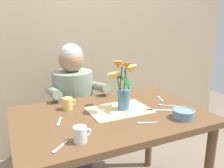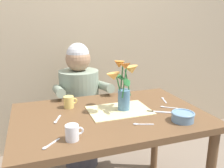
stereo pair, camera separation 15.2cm
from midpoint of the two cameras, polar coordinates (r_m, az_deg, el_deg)
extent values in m
cube|color=tan|center=(2.41, -6.93, 13.52)|extent=(4.00, 0.10, 2.50)
cube|color=brown|center=(1.53, 2.34, -7.87)|extent=(1.20, 0.80, 0.04)
cylinder|color=brown|center=(1.91, -17.76, -16.05)|extent=(0.06, 0.06, 0.70)
cylinder|color=brown|center=(2.18, 12.41, -11.47)|extent=(0.06, 0.06, 0.70)
cylinder|color=#4C4C56|center=(2.27, -5.47, -14.33)|extent=(0.30, 0.30, 0.40)
cylinder|color=gray|center=(2.09, -5.79, -3.52)|extent=(0.34, 0.34, 0.50)
sphere|color=#A37A5B|center=(2.00, -6.05, 6.00)|extent=(0.21, 0.21, 0.21)
sphere|color=silver|center=(2.00, -6.09, 7.13)|extent=(0.19, 0.19, 0.19)
cylinder|color=gray|center=(1.88, -10.51, -1.65)|extent=(0.07, 0.33, 0.12)
cylinder|color=gray|center=(1.97, 0.45, -0.62)|extent=(0.07, 0.33, 0.12)
cube|color=beige|center=(1.57, 4.54, -6.37)|extent=(0.40, 0.28, 0.00)
cylinder|color=teal|center=(1.56, 5.69, -3.91)|extent=(0.08, 0.08, 0.14)
cylinder|color=#23602D|center=(1.54, 6.64, 0.21)|extent=(0.03, 0.06, 0.16)
cone|color=#EFA84C|center=(1.54, 7.57, 3.37)|extent=(0.12, 0.12, 0.06)
sphere|color=#E5D14C|center=(1.54, 7.57, 3.55)|extent=(0.02, 0.02, 0.02)
cylinder|color=#23602D|center=(1.56, 5.10, 0.92)|extent=(0.01, 0.04, 0.19)
cone|color=orange|center=(1.58, 4.50, 4.71)|extent=(0.08, 0.07, 0.05)
sphere|color=#E5D14C|center=(1.58, 4.50, 4.89)|extent=(0.02, 0.02, 0.02)
cylinder|color=#23602D|center=(1.51, 4.59, -0.64)|extent=(0.04, 0.02, 0.14)
cone|color=#EFA84C|center=(1.46, 3.40, 1.79)|extent=(0.13, 0.13, 0.06)
sphere|color=#E5D14C|center=(1.46, 3.40, 1.98)|extent=(0.02, 0.02, 0.02)
cylinder|color=#23602D|center=(1.49, 5.99, 0.53)|extent=(0.05, 0.05, 0.20)
cone|color=orange|center=(1.44, 6.28, 4.27)|extent=(0.07, 0.08, 0.05)
sphere|color=#E5D14C|center=(1.44, 6.29, 4.47)|extent=(0.02, 0.02, 0.02)
ellipsoid|color=#23602D|center=(1.57, 4.73, 1.69)|extent=(0.05, 0.09, 0.03)
ellipsoid|color=#23602D|center=(1.58, 6.42, 0.73)|extent=(0.09, 0.09, 0.03)
ellipsoid|color=#23602D|center=(1.46, 6.53, 0.38)|extent=(0.05, 0.10, 0.05)
cylinder|color=#6689A8|center=(1.49, 19.55, -7.59)|extent=(0.13, 0.13, 0.05)
torus|color=#6689A8|center=(1.48, 19.64, -6.70)|extent=(0.14, 0.14, 0.01)
cube|color=silver|center=(1.59, 14.59, -6.62)|extent=(0.18, 0.11, 0.00)
cylinder|color=silver|center=(1.20, -6.00, -11.67)|extent=(0.07, 0.07, 0.08)
torus|color=silver|center=(1.20, -4.21, -11.26)|extent=(0.04, 0.01, 0.04)
cylinder|color=#E5C666|center=(1.62, -7.75, -4.39)|extent=(0.07, 0.07, 0.08)
torus|color=#E5C666|center=(1.62, -6.44, -4.12)|extent=(0.04, 0.01, 0.04)
cube|color=silver|center=(1.39, 11.13, -9.58)|extent=(0.10, 0.04, 0.00)
ellipsoid|color=silver|center=(1.38, 8.86, -9.57)|extent=(0.03, 0.03, 0.01)
cube|color=silver|center=(1.46, -9.99, -8.26)|extent=(0.05, 0.10, 0.00)
ellipsoid|color=silver|center=(1.41, -10.51, -9.07)|extent=(0.03, 0.03, 0.01)
cube|color=silver|center=(1.20, -10.54, -13.89)|extent=(0.08, 0.08, 0.00)
ellipsoid|color=silver|center=(1.16, -12.25, -14.92)|extent=(0.03, 0.03, 0.01)
cube|color=silver|center=(1.68, 16.48, -5.55)|extent=(0.09, 0.07, 0.00)
ellipsoid|color=silver|center=(1.68, 14.60, -5.34)|extent=(0.03, 0.03, 0.01)
cube|color=silver|center=(1.80, 14.92, -3.97)|extent=(0.04, 0.10, 0.00)
ellipsoid|color=silver|center=(1.85, 14.40, -3.36)|extent=(0.03, 0.03, 0.01)
camera|label=1|loc=(0.08, -87.14, 0.78)|focal=37.92mm
camera|label=2|loc=(0.08, 92.86, -0.78)|focal=37.92mm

